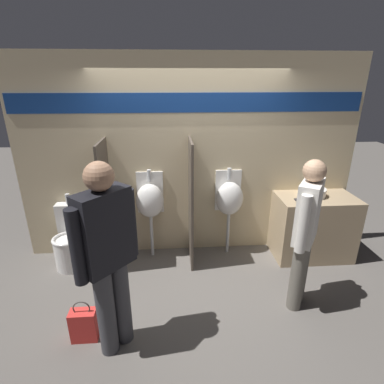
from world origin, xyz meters
The scene contains 13 objects.
ground_plane centered at (0.00, 0.00, 0.00)m, with size 16.00×16.00×0.00m, color #5B5651.
display_wall centered at (0.00, 0.60, 1.36)m, with size 4.55×0.07×2.70m.
sink_counter centered at (1.70, 0.27, 0.45)m, with size 1.05×0.60×0.89m.
sink_basin centered at (1.65, 0.33, 0.95)m, with size 0.34×0.34×0.25m.
cell_phone centered at (1.39, 0.15, 0.90)m, with size 0.07×0.14×0.01m.
divider_near_counter centered at (-1.09, 0.28, 0.84)m, with size 0.03×0.58×1.68m.
divider_mid centered at (-0.01, 0.28, 0.84)m, with size 0.03×0.58×1.68m.
urinal_near_counter centered at (-0.55, 0.44, 0.84)m, with size 0.38×0.28×1.25m.
urinal_far centered at (0.53, 0.44, 0.84)m, with size 0.38×0.28×1.25m.
toilet centered at (-1.63, 0.28, 0.34)m, with size 0.38×0.54×0.96m.
person_in_vest centered at (1.11, -0.68, 0.92)m, with size 0.39×0.50×1.67m.
person_with_lanyard centered at (-0.81, -1.11, 1.00)m, with size 0.46×0.49×1.81m.
shopping_bag centered at (-1.13, -1.02, 0.17)m, with size 0.25×0.14×0.45m.
Camera 1 is at (-0.26, -3.32, 2.39)m, focal length 28.00 mm.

